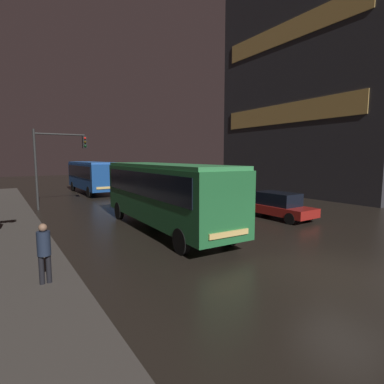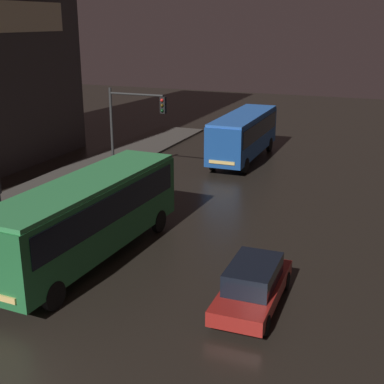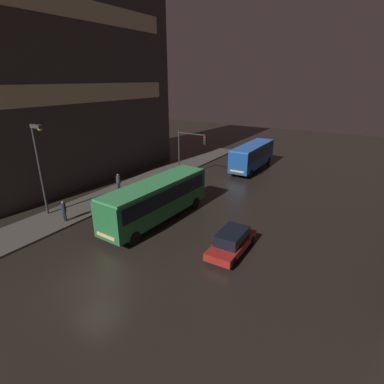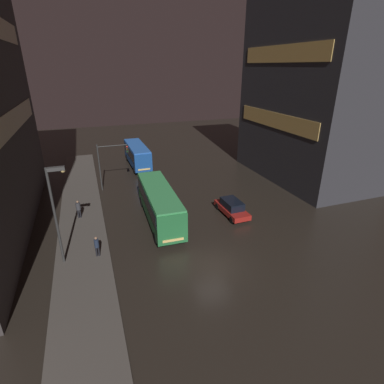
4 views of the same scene
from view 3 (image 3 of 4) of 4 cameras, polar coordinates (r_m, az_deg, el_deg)
name	(u,v)px [view 3 (image 3 of 4)]	position (r m, az deg, el deg)	size (l,w,h in m)	color
ground_plane	(95,284)	(18.24, -17.98, -16.26)	(120.00, 120.00, 0.00)	black
sidewalk_left	(113,195)	(30.02, -14.90, -0.60)	(4.00, 48.00, 0.15)	#47423D
building_left_tower	(49,61)	(36.45, -25.57, 21.62)	(10.07, 27.11, 24.73)	#383333
bus_near	(157,197)	(23.49, -6.77, -0.96)	(2.85, 10.44, 3.29)	#236B38
bus_far	(252,154)	(37.78, 11.45, 7.04)	(2.47, 9.26, 3.15)	#194793
car_taxi	(232,241)	(19.86, 7.59, -9.31)	(1.89, 4.56, 1.54)	maroon
pedestrian_near	(64,210)	(25.38, -23.23, -3.08)	(0.37, 0.37, 1.69)	black
pedestrian_mid	(118,181)	(30.43, -13.85, 2.12)	(0.58, 0.58, 1.78)	black
traffic_light_main	(189,147)	(32.51, -0.62, 8.57)	(3.53, 0.35, 5.51)	#2D2D2D
street_lamp_sidewalk	(39,156)	(26.05, -27.10, 6.05)	(1.25, 0.36, 7.37)	#2D2D2D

